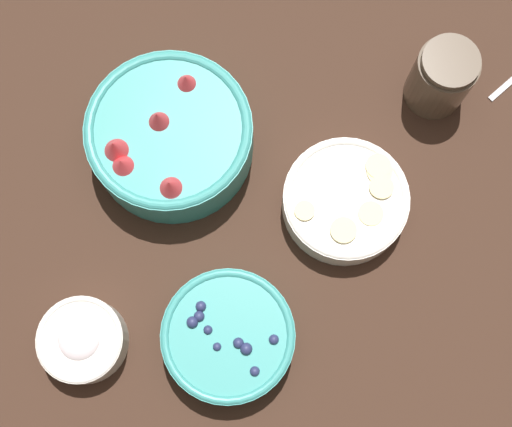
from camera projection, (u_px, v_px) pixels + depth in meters
ground_plane at (297, 213)px, 0.94m from camera, size 4.00×4.00×0.00m
bowl_strawberries at (170, 136)px, 0.92m from camera, size 0.21×0.21×0.10m
bowl_blueberries at (228, 337)px, 0.87m from camera, size 0.16×0.16×0.06m
bowl_bananas at (345, 201)px, 0.92m from camera, size 0.16×0.16×0.05m
bowl_cream at (82, 340)px, 0.88m from camera, size 0.11×0.11×0.05m
jar_chocolate at (441, 79)px, 0.94m from camera, size 0.08×0.08×0.10m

